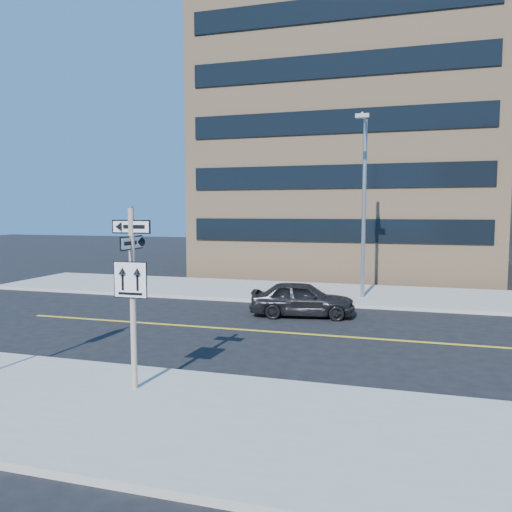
% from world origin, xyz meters
% --- Properties ---
extents(ground, '(120.00, 120.00, 0.00)m').
position_xyz_m(ground, '(0.00, 0.00, 0.00)').
color(ground, black).
rests_on(ground, ground).
extents(sign_pole, '(0.92, 0.92, 4.06)m').
position_xyz_m(sign_pole, '(0.00, -2.51, 2.44)').
color(sign_pole, white).
rests_on(sign_pole, near_sidewalk).
extents(parked_car_a, '(2.21, 4.22, 1.37)m').
position_xyz_m(parked_car_a, '(2.01, 6.77, 0.69)').
color(parked_car_a, black).
rests_on(parked_car_a, ground).
extents(streetlight_a, '(0.55, 2.25, 8.00)m').
position_xyz_m(streetlight_a, '(4.00, 10.76, 4.76)').
color(streetlight_a, gray).
rests_on(streetlight_a, far_sidewalk).
extents(building_brick, '(18.00, 18.00, 18.00)m').
position_xyz_m(building_brick, '(2.00, 25.00, 9.00)').
color(building_brick, tan).
rests_on(building_brick, ground).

